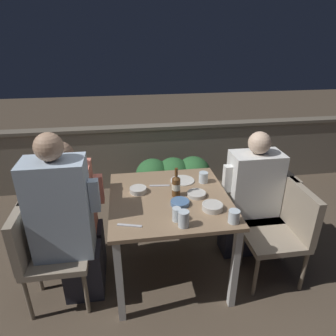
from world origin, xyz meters
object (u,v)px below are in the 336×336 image
(chair_right_near, at_px, (285,226))
(person_white_polo, at_px, (249,196))
(person_coral_top, at_px, (74,211))
(person_blue_shirt, at_px, (66,223))
(potted_plant, at_px, (257,187))
(chair_right_far, at_px, (268,204))
(chair_left_far, at_px, (51,224))
(chair_left_near, at_px, (42,246))
(beer_bottle, at_px, (176,185))

(chair_right_near, bearing_deg, person_white_polo, 117.39)
(person_coral_top, relative_size, person_white_polo, 1.01)
(chair_right_near, relative_size, person_white_polo, 0.69)
(person_blue_shirt, xyz_separation_m, potted_plant, (1.83, 0.77, -0.26))
(person_blue_shirt, bearing_deg, chair_right_near, -1.01)
(person_blue_shirt, bearing_deg, chair_right_far, 10.34)
(potted_plant, bearing_deg, person_blue_shirt, -157.17)
(chair_right_far, distance_m, potted_plant, 0.47)
(chair_left_far, height_order, person_coral_top, person_coral_top)
(person_white_polo, bearing_deg, chair_left_near, -169.63)
(chair_right_near, bearing_deg, person_coral_top, 169.69)
(person_blue_shirt, xyz_separation_m, person_white_polo, (1.53, 0.32, -0.09))
(beer_bottle, bearing_deg, chair_left_far, 173.21)
(beer_bottle, distance_m, potted_plant, 1.24)
(person_coral_top, xyz_separation_m, potted_plant, (1.82, 0.49, -0.18))
(chair_right_far, xyz_separation_m, potted_plant, (0.09, 0.45, -0.07))
(person_coral_top, relative_size, beer_bottle, 5.03)
(person_blue_shirt, xyz_separation_m, chair_left_far, (-0.19, 0.28, -0.19))
(person_coral_top, height_order, potted_plant, person_coral_top)
(person_white_polo, bearing_deg, chair_right_far, 0.00)
(chair_left_near, bearing_deg, chair_left_far, 88.85)
(chair_left_near, relative_size, person_white_polo, 0.69)
(person_blue_shirt, distance_m, person_white_polo, 1.57)
(chair_left_far, distance_m, person_coral_top, 0.23)
(person_white_polo, bearing_deg, beer_bottle, -167.15)
(person_white_polo, bearing_deg, person_blue_shirt, -168.34)
(chair_left_far, bearing_deg, chair_right_near, -9.24)
(chair_right_near, bearing_deg, person_blue_shirt, 178.99)
(person_blue_shirt, bearing_deg, person_coral_top, 87.87)
(potted_plant, bearing_deg, beer_bottle, -148.31)
(chair_left_near, xyz_separation_m, person_blue_shirt, (0.20, 0.00, 0.19))
(chair_left_far, height_order, chair_right_near, same)
(chair_right_near, distance_m, person_white_polo, 0.40)
(person_blue_shirt, relative_size, chair_right_near, 1.65)
(chair_left_far, relative_size, person_white_polo, 0.69)
(person_blue_shirt, bearing_deg, beer_bottle, 10.65)
(chair_left_far, height_order, potted_plant, chair_left_far)
(chair_right_near, distance_m, chair_right_far, 0.35)
(person_blue_shirt, height_order, person_coral_top, person_blue_shirt)
(person_coral_top, distance_m, chair_right_far, 1.73)
(person_blue_shirt, bearing_deg, potted_plant, 22.83)
(person_coral_top, bearing_deg, chair_left_far, 180.00)
(chair_right_far, xyz_separation_m, person_white_polo, (-0.20, 0.00, 0.10))
(chair_left_near, height_order, chair_right_far, same)
(person_coral_top, distance_m, potted_plant, 1.89)
(person_coral_top, distance_m, person_white_polo, 1.52)
(chair_right_far, height_order, potted_plant, chair_right_far)
(beer_bottle, bearing_deg, person_white_polo, 12.85)
(chair_right_near, relative_size, chair_right_far, 1.00)
(person_blue_shirt, distance_m, chair_right_near, 1.72)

